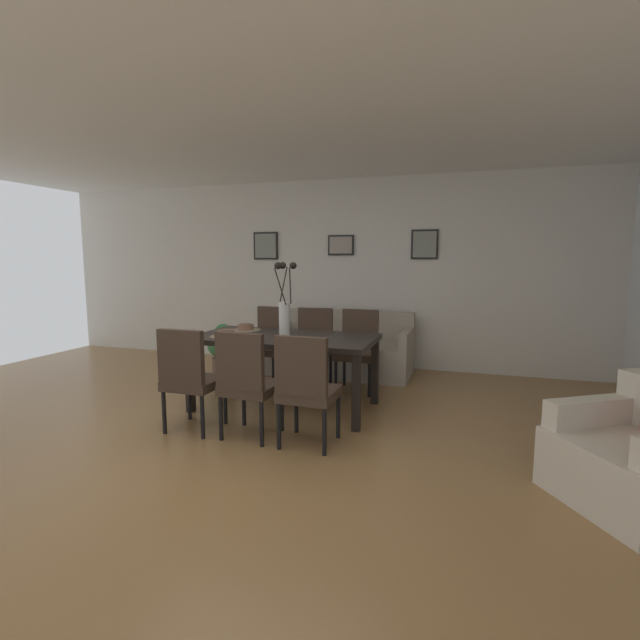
{
  "coord_description": "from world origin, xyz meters",
  "views": [
    {
      "loc": [
        1.82,
        -3.18,
        1.51
      ],
      "look_at": [
        0.39,
        1.22,
        0.9
      ],
      "focal_mm": 26.18,
      "sensor_mm": 36.0,
      "label": 1
    }
  ],
  "objects": [
    {
      "name": "dining_chair_near_right",
      "position": [
        -0.49,
        1.95,
        0.51
      ],
      "size": [
        0.47,
        0.47,
        0.92
      ],
      "color": "#3D2D23",
      "rests_on": "ground"
    },
    {
      "name": "bowl_near_left",
      "position": [
        -0.48,
        0.87,
        0.78
      ],
      "size": [
        0.17,
        0.17,
        0.07
      ],
      "color": "brown",
      "rests_on": "dining_table"
    },
    {
      "name": "ground_plane",
      "position": [
        0.0,
        0.0,
        0.0
      ],
      "size": [
        9.0,
        9.0,
        0.0
      ],
      "primitive_type": "plane",
      "color": "olive"
    },
    {
      "name": "back_wall_panel",
      "position": [
        0.0,
        3.25,
        1.3
      ],
      "size": [
        9.0,
        0.1,
        2.6
      ],
      "primitive_type": "cube",
      "color": "silver",
      "rests_on": "ground"
    },
    {
      "name": "dining_chair_mid_left",
      "position": [
        0.61,
        0.21,
        0.51
      ],
      "size": [
        0.44,
        0.44,
        0.92
      ],
      "color": "#3D2D23",
      "rests_on": "ground"
    },
    {
      "name": "framed_picture_right",
      "position": [
        1.21,
        3.18,
        1.69
      ],
      "size": [
        0.35,
        0.03,
        0.39
      ],
      "color": "black"
    },
    {
      "name": "placemat_near_right",
      "position": [
        -0.48,
        1.3,
        0.74
      ],
      "size": [
        0.32,
        0.32,
        0.01
      ],
      "primitive_type": "cylinder",
      "color": "#7F705B",
      "rests_on": "dining_table"
    },
    {
      "name": "dining_chair_mid_right",
      "position": [
        0.61,
        1.97,
        0.51
      ],
      "size": [
        0.44,
        0.44,
        0.92
      ],
      "color": "#3D2D23",
      "rests_on": "ground"
    },
    {
      "name": "bowl_near_right",
      "position": [
        -0.48,
        1.3,
        0.78
      ],
      "size": [
        0.17,
        0.17,
        0.07
      ],
      "color": "brown",
      "rests_on": "dining_table"
    },
    {
      "name": "ceiling_panel",
      "position": [
        0.0,
        0.4,
        2.64
      ],
      "size": [
        9.0,
        7.2,
        0.08
      ],
      "primitive_type": "cube",
      "color": "white"
    },
    {
      "name": "dining_chair_far_right",
      "position": [
        0.06,
        1.97,
        0.51
      ],
      "size": [
        0.47,
        0.47,
        0.92
      ],
      "color": "#3D2D23",
      "rests_on": "ground"
    },
    {
      "name": "placemat_near_left",
      "position": [
        -0.48,
        0.87,
        0.74
      ],
      "size": [
        0.32,
        0.32,
        0.01
      ],
      "primitive_type": "cylinder",
      "color": "#7F705B",
      "rests_on": "dining_table"
    },
    {
      "name": "framed_picture_center",
      "position": [
        0.06,
        3.18,
        1.69
      ],
      "size": [
        0.37,
        0.03,
        0.28
      ],
      "color": "black"
    },
    {
      "name": "sofa",
      "position": [
        0.22,
        2.7,
        0.28
      ],
      "size": [
        1.82,
        0.84,
        0.8
      ],
      "color": "#A89E8E",
      "rests_on": "ground"
    },
    {
      "name": "dining_chair_far_left",
      "position": [
        0.08,
        0.22,
        0.51
      ],
      "size": [
        0.46,
        0.46,
        0.92
      ],
      "color": "#3D2D23",
      "rests_on": "ground"
    },
    {
      "name": "dining_chair_near_left",
      "position": [
        -0.47,
        0.21,
        0.51
      ],
      "size": [
        0.44,
        0.44,
        0.92
      ],
      "color": "#3D2D23",
      "rests_on": "ground"
    },
    {
      "name": "dining_table",
      "position": [
        0.06,
        1.09,
        0.66
      ],
      "size": [
        1.8,
        0.94,
        0.74
      ],
      "color": "black",
      "rests_on": "ground"
    },
    {
      "name": "potted_plant",
      "position": [
        -1.26,
        2.13,
        0.37
      ],
      "size": [
        0.36,
        0.36,
        0.67
      ],
      "color": "brown",
      "rests_on": "ground"
    },
    {
      "name": "centerpiece_vase",
      "position": [
        0.07,
        1.09,
        1.02
      ],
      "size": [
        0.21,
        0.23,
        0.73
      ],
      "color": "silver",
      "rests_on": "dining_table"
    },
    {
      "name": "framed_picture_left",
      "position": [
        -1.08,
        3.18,
        1.69
      ],
      "size": [
        0.38,
        0.03,
        0.4
      ],
      "color": "black"
    }
  ]
}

